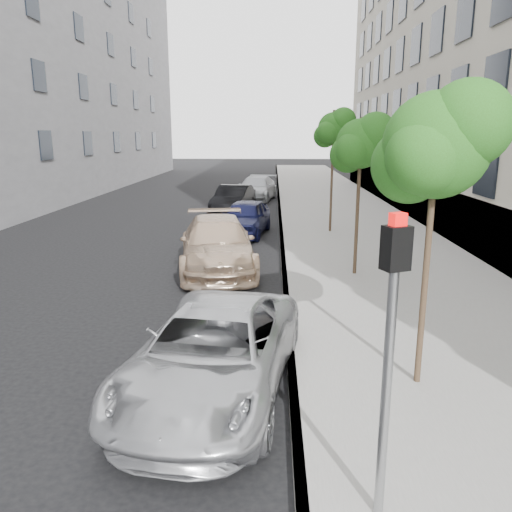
# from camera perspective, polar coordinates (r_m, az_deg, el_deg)

# --- Properties ---
(ground) EXTENTS (160.00, 160.00, 0.00)m
(ground) POSITION_cam_1_polar(r_m,az_deg,el_deg) (7.30, -5.20, -20.07)
(ground) COLOR black
(ground) RESTS_ON ground
(sidewalk) EXTENTS (6.40, 72.00, 0.14)m
(sidewalk) POSITION_cam_1_polar(r_m,az_deg,el_deg) (30.48, 8.56, 6.08)
(sidewalk) COLOR gray
(sidewalk) RESTS_ON ground
(curb) EXTENTS (0.15, 72.00, 0.14)m
(curb) POSITION_cam_1_polar(r_m,az_deg,el_deg) (30.28, 2.64, 6.17)
(curb) COLOR #9E9B93
(curb) RESTS_ON ground
(tree_near) EXTENTS (1.86, 1.66, 4.68)m
(tree_near) POSITION_cam_1_polar(r_m,az_deg,el_deg) (7.89, 20.12, 11.82)
(tree_near) COLOR #38281C
(tree_near) RESTS_ON sidewalk
(tree_mid) EXTENTS (1.70, 1.50, 4.51)m
(tree_mid) POSITION_cam_1_polar(r_m,az_deg,el_deg) (14.22, 11.98, 12.44)
(tree_mid) COLOR #38281C
(tree_mid) RESTS_ON sidewalk
(tree_far) EXTENTS (1.62, 1.42, 4.95)m
(tree_far) POSITION_cam_1_polar(r_m,az_deg,el_deg) (20.66, 8.93, 14.21)
(tree_far) COLOR #38281C
(tree_far) RESTS_ON sidewalk
(signal_pole) EXTENTS (0.29, 0.26, 3.22)m
(signal_pole) POSITION_cam_1_polar(r_m,az_deg,el_deg) (5.06, 15.06, -8.91)
(signal_pole) COLOR #939699
(signal_pole) RESTS_ON sidewalk
(minivan) EXTENTS (3.02, 5.28, 1.39)m
(minivan) POSITION_cam_1_polar(r_m,az_deg,el_deg) (8.10, -4.88, -10.86)
(minivan) COLOR #BCBDC1
(minivan) RESTS_ON ground
(suv) EXTENTS (2.94, 5.65, 1.57)m
(suv) POSITION_cam_1_polar(r_m,az_deg,el_deg) (15.32, -4.47, 1.37)
(suv) COLOR #CDB092
(suv) RESTS_ON ground
(sedan_blue) EXTENTS (2.30, 4.42, 1.44)m
(sedan_blue) POSITION_cam_1_polar(r_m,az_deg,el_deg) (20.58, -1.25, 4.41)
(sedan_blue) COLOR black
(sedan_blue) RESTS_ON ground
(sedan_black) EXTENTS (2.19, 4.64, 1.47)m
(sedan_black) POSITION_cam_1_polar(r_m,az_deg,el_deg) (26.14, -2.61, 6.43)
(sedan_black) COLOR black
(sedan_black) RESTS_ON ground
(sedan_rear) EXTENTS (2.88, 5.38, 1.48)m
(sedan_rear) POSITION_cam_1_polar(r_m,az_deg,el_deg) (31.49, 0.04, 7.71)
(sedan_rear) COLOR #AAACB2
(sedan_rear) RESTS_ON ground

